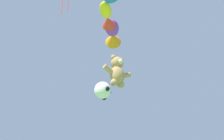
{
  "coord_description": "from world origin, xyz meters",
  "views": [
    {
      "loc": [
        -5.29,
        -2.46,
        1.57
      ],
      "look_at": [
        1.0,
        5.99,
        7.12
      ],
      "focal_mm": 40.0,
      "sensor_mm": 36.0,
      "label": 1
    }
  ],
  "objects_px": {
    "soccer_ball_kite": "(103,90)",
    "fish_kite_violet": "(113,34)",
    "teddy_bear_kite": "(117,71)",
    "fish_kite_goldfin": "(107,16)"
  },
  "relations": [
    {
      "from": "soccer_ball_kite",
      "to": "fish_kite_violet",
      "type": "distance_m",
      "value": 5.18
    },
    {
      "from": "soccer_ball_kite",
      "to": "fish_kite_violet",
      "type": "relative_size",
      "value": 0.39
    },
    {
      "from": "fish_kite_violet",
      "to": "soccer_ball_kite",
      "type": "bearing_deg",
      "value": -139.4
    },
    {
      "from": "teddy_bear_kite",
      "to": "fish_kite_goldfin",
      "type": "height_order",
      "value": "fish_kite_goldfin"
    },
    {
      "from": "fish_kite_violet",
      "to": "fish_kite_goldfin",
      "type": "bearing_deg",
      "value": -135.84
    },
    {
      "from": "fish_kite_goldfin",
      "to": "fish_kite_violet",
      "type": "bearing_deg",
      "value": 44.16
    },
    {
      "from": "fish_kite_violet",
      "to": "teddy_bear_kite",
      "type": "bearing_deg",
      "value": -118.65
    },
    {
      "from": "fish_kite_violet",
      "to": "fish_kite_goldfin",
      "type": "xyz_separation_m",
      "value": [
        -1.43,
        -1.39,
        -0.24
      ]
    },
    {
      "from": "teddy_bear_kite",
      "to": "soccer_ball_kite",
      "type": "relative_size",
      "value": 1.97
    },
    {
      "from": "soccer_ball_kite",
      "to": "teddy_bear_kite",
      "type": "bearing_deg",
      "value": -7.86
    }
  ]
}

